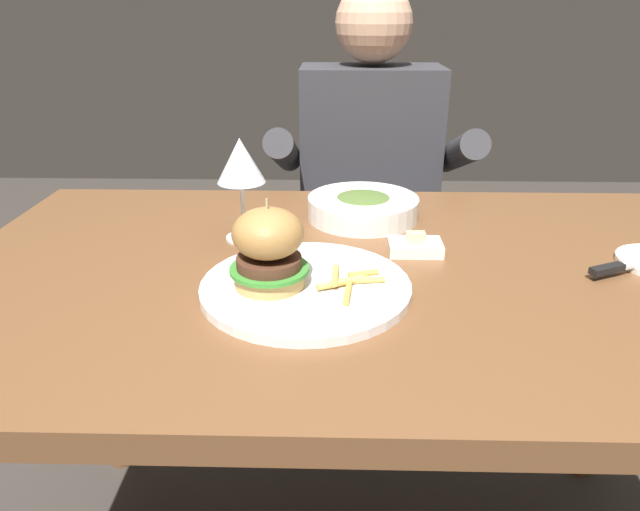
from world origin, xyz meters
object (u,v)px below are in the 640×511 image
burger_sandwich (269,248)px  table_knife (638,263)px  soup_bowl (363,207)px  diner_person (367,222)px  main_plate (306,287)px  wine_glass (241,163)px  butter_dish (415,246)px

burger_sandwich → table_knife: (0.57, 0.09, -0.06)m
soup_bowl → diner_person: bearing=85.3°
main_plate → burger_sandwich: burger_sandwich is taller
diner_person → wine_glass: bearing=-114.2°
table_knife → main_plate: bearing=-170.8°
burger_sandwich → main_plate: bearing=8.0°
wine_glass → soup_bowl: 0.27m
burger_sandwich → soup_bowl: (0.15, 0.32, -0.05)m
main_plate → burger_sandwich: (-0.05, -0.01, 0.06)m
table_knife → diner_person: bearing=119.5°
diner_person → soup_bowl: bearing=-94.7°
wine_glass → diner_person: 0.69m
burger_sandwich → butter_dish: (0.23, 0.15, -0.06)m
table_knife → burger_sandwich: bearing=-170.9°
burger_sandwich → wine_glass: 0.23m
soup_bowl → wine_glass: bearing=-152.7°
wine_glass → butter_dish: wine_glass is taller
diner_person → butter_dish: bearing=-86.0°
butter_dish → diner_person: bearing=94.0°
soup_bowl → diner_person: diner_person is taller
main_plate → table_knife: (0.52, 0.08, 0.01)m
table_knife → soup_bowl: size_ratio=1.03×
main_plate → burger_sandwich: bearing=-172.0°
burger_sandwich → wine_glass: size_ratio=0.72×
wine_glass → soup_bowl: wine_glass is taller
burger_sandwich → diner_person: (0.18, 0.77, -0.25)m
main_plate → wine_glass: 0.27m
butter_dish → main_plate: bearing=-140.7°
wine_glass → table_knife: 0.66m
diner_person → table_knife: bearing=-60.5°
table_knife → butter_dish: 0.35m
wine_glass → main_plate: bearing=-59.5°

